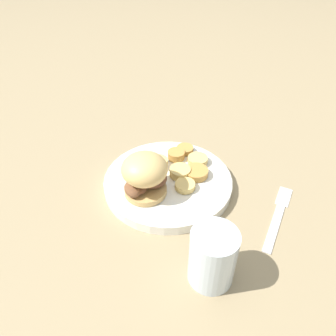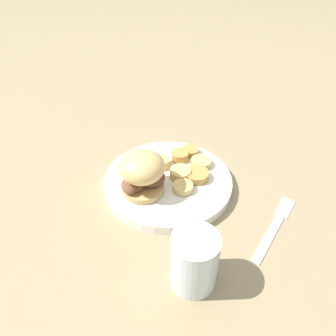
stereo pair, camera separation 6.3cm
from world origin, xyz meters
name	(u,v)px [view 1 (the left image)]	position (x,y,z in m)	size (l,w,h in m)	color
ground_plane	(168,186)	(0.00, 0.00, 0.00)	(4.00, 4.00, 0.00)	#937F5B
dinner_plate	(168,181)	(0.00, 0.00, 0.01)	(0.25, 0.25, 0.02)	white
sandwich	(144,174)	(-0.05, -0.02, 0.06)	(0.09, 0.11, 0.08)	tan
potato_round_0	(159,163)	(-0.01, 0.04, 0.03)	(0.04, 0.04, 0.02)	#DBB766
potato_round_1	(196,172)	(0.06, -0.01, 0.03)	(0.05, 0.05, 0.01)	#BC8942
potato_round_2	(185,149)	(0.06, 0.07, 0.03)	(0.04, 0.04, 0.01)	#BC8942
potato_round_3	(185,186)	(0.02, -0.04, 0.03)	(0.04, 0.04, 0.01)	#DBB766
potato_round_4	(179,171)	(0.03, 0.00, 0.03)	(0.04, 0.04, 0.02)	#DBB766
potato_round_5	(198,160)	(0.08, 0.03, 0.03)	(0.04, 0.04, 0.01)	#DBB766
potato_round_6	(176,155)	(0.04, 0.06, 0.03)	(0.04, 0.04, 0.02)	#BC8942
fork	(278,216)	(0.16, -0.14, 0.00)	(0.14, 0.13, 0.00)	silver
drinking_glass	(213,257)	(-0.01, -0.21, 0.05)	(0.07, 0.07, 0.10)	silver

